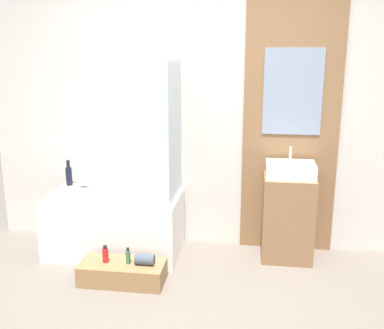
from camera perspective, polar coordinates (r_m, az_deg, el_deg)
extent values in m
cube|color=silver|center=(4.32, 1.24, 6.41)|extent=(4.20, 0.06, 2.60)
cube|color=#8E6642|center=(4.25, 12.50, 5.95)|extent=(0.88, 0.03, 2.60)
cube|color=#8C9EB2|center=(4.20, 12.69, 8.99)|extent=(0.53, 0.01, 0.78)
cube|color=white|center=(4.38, -9.77, -7.44)|extent=(1.24, 0.67, 0.57)
cube|color=silver|center=(4.28, -9.93, -3.93)|extent=(0.97, 0.47, 0.01)
cube|color=silver|center=(3.99, -2.20, 4.16)|extent=(0.01, 0.63, 1.24)
cube|color=#997047|center=(3.91, -8.81, -13.39)|extent=(0.71, 0.31, 0.18)
cube|color=#8E6642|center=(4.26, 12.05, -6.61)|extent=(0.46, 0.40, 0.79)
cube|color=white|center=(4.12, 12.38, -0.66)|extent=(0.43, 0.32, 0.13)
cylinder|color=silver|center=(4.18, 12.39, 1.36)|extent=(0.02, 0.02, 0.13)
cylinder|color=black|center=(4.67, -15.36, -1.48)|extent=(0.06, 0.06, 0.18)
cylinder|color=black|center=(4.63, -15.47, 0.06)|extent=(0.03, 0.03, 0.08)
sphere|color=silver|center=(4.59, -13.58, -2.06)|extent=(0.12, 0.12, 0.12)
cylinder|color=red|center=(3.89, -10.93, -11.24)|extent=(0.05, 0.05, 0.12)
cylinder|color=black|center=(3.86, -10.99, -10.26)|extent=(0.03, 0.03, 0.03)
cylinder|color=#38704C|center=(3.83, -8.12, -11.55)|extent=(0.04, 0.04, 0.11)
cylinder|color=black|center=(3.80, -8.16, -10.61)|extent=(0.02, 0.02, 0.03)
cylinder|color=#4C5666|center=(3.81, -6.02, -11.89)|extent=(0.16, 0.09, 0.09)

